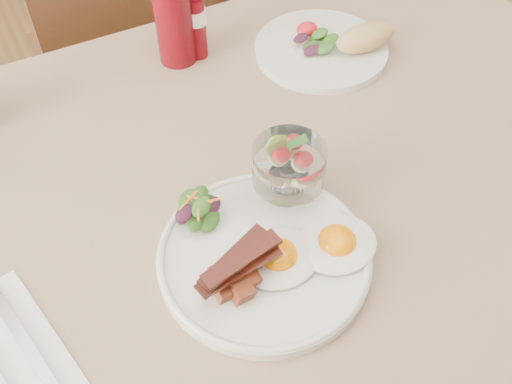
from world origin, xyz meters
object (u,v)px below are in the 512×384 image
object	(u,v)px
second_plate	(331,45)
main_plate	(264,257)
table	(260,205)
ketchup_bottle	(173,13)
chair_far	(133,57)
fruit_cup	(289,165)
hot_sauce_bottle	(196,24)

from	to	relation	value
second_plate	main_plate	bearing A→B (deg)	-133.60
table	ketchup_bottle	world-z (taller)	ketchup_bottle
chair_far	fruit_cup	distance (m)	0.79
table	chair_far	bearing A→B (deg)	90.00
hot_sauce_bottle	second_plate	bearing A→B (deg)	-26.56
table	main_plate	bearing A→B (deg)	-116.80
ketchup_bottle	hot_sauce_bottle	distance (m)	0.05
chair_far	hot_sauce_bottle	size ratio (longest dim) A/B	6.91
chair_far	hot_sauce_bottle	world-z (taller)	chair_far
chair_far	fruit_cup	size ratio (longest dim) A/B	9.19
table	hot_sauce_bottle	size ratio (longest dim) A/B	9.88
fruit_cup	main_plate	bearing A→B (deg)	-135.87
table	second_plate	world-z (taller)	second_plate
table	main_plate	size ratio (longest dim) A/B	4.75
main_plate	table	bearing A→B (deg)	63.20
main_plate	second_plate	distance (m)	0.47
second_plate	ketchup_bottle	world-z (taller)	ketchup_bottle
main_plate	second_plate	xyz separation A→B (m)	(0.33, 0.34, 0.01)
hot_sauce_bottle	table	bearing A→B (deg)	-96.51
table	fruit_cup	size ratio (longest dim) A/B	13.14
main_plate	fruit_cup	size ratio (longest dim) A/B	2.77
main_plate	ketchup_bottle	size ratio (longest dim) A/B	1.41
chair_far	fruit_cup	bearing A→B (deg)	-89.69
table	second_plate	distance (m)	0.33
fruit_cup	second_plate	world-z (taller)	fruit_cup
table	ketchup_bottle	bearing A→B (deg)	90.35
main_plate	second_plate	world-z (taller)	second_plate
main_plate	ketchup_bottle	world-z (taller)	ketchup_bottle
main_plate	hot_sauce_bottle	world-z (taller)	hot_sauce_bottle
ketchup_bottle	hot_sauce_bottle	xyz separation A→B (m)	(0.04, -0.01, -0.03)
ketchup_bottle	hot_sauce_bottle	size ratio (longest dim) A/B	1.48
table	fruit_cup	bearing A→B (deg)	-86.78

